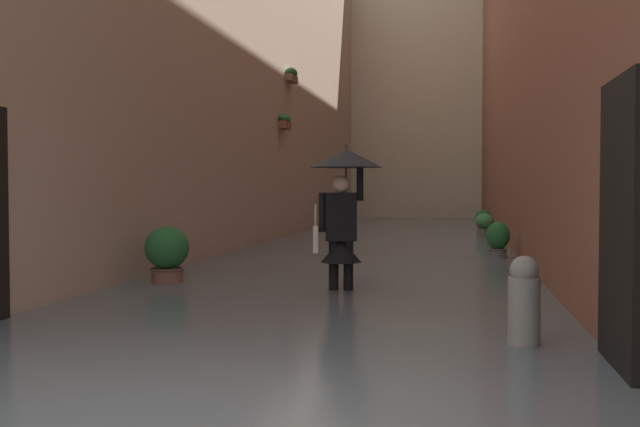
% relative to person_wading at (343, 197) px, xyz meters
% --- Properties ---
extents(ground_plane, '(69.88, 69.88, 0.00)m').
position_rel_person_wading_xyz_m(ground_plane, '(0.22, -8.37, -1.32)').
color(ground_plane, slate).
extents(flood_water, '(6.21, 33.95, 0.18)m').
position_rel_person_wading_xyz_m(flood_water, '(0.22, -8.37, -1.22)').
color(flood_water, '#515B60').
rests_on(flood_water, ground_plane).
extents(building_facade_right, '(2.04, 31.95, 9.92)m').
position_rel_person_wading_xyz_m(building_facade_right, '(3.83, -8.37, 3.64)').
color(building_facade_right, tan).
rests_on(building_facade_right, ground_plane).
extents(building_facade_far, '(9.01, 1.80, 13.98)m').
position_rel_person_wading_xyz_m(building_facade_far, '(0.22, -23.25, 5.68)').
color(building_facade_far, beige).
rests_on(building_facade_far, ground_plane).
extents(person_wading, '(0.89, 0.89, 1.97)m').
position_rel_person_wading_xyz_m(person_wading, '(0.00, 0.00, 0.00)').
color(person_wading, '#2D2319').
rests_on(person_wading, ground_plane).
extents(potted_plant_mid_left, '(0.46, 0.46, 0.77)m').
position_rel_person_wading_xyz_m(potted_plant_mid_left, '(-2.23, -13.97, -0.90)').
color(potted_plant_mid_left, brown).
rests_on(potted_plant_mid_left, ground_plane).
extents(potted_plant_near_left, '(0.42, 0.42, 0.82)m').
position_rel_person_wading_xyz_m(potted_plant_near_left, '(-2.12, -4.65, -0.85)').
color(potted_plant_near_left, '#66605B').
rests_on(potted_plant_near_left, ground_plane).
extents(potted_plant_far_left, '(0.47, 0.47, 0.78)m').
position_rel_person_wading_xyz_m(potted_plant_far_left, '(-2.12, -10.42, -0.85)').
color(potted_plant_far_left, '#66605B').
rests_on(potted_plant_far_left, ground_plane).
extents(potted_plant_near_right, '(0.59, 0.59, 0.92)m').
position_rel_person_wading_xyz_m(potted_plant_near_right, '(2.42, -0.39, -0.79)').
color(potted_plant_near_right, brown).
rests_on(potted_plant_near_right, ground_plane).
extents(mooring_bollard, '(0.26, 0.26, 0.89)m').
position_rel_person_wading_xyz_m(mooring_bollard, '(-1.89, 2.90, -0.87)').
color(mooring_bollard, gray).
rests_on(mooring_bollard, ground_plane).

